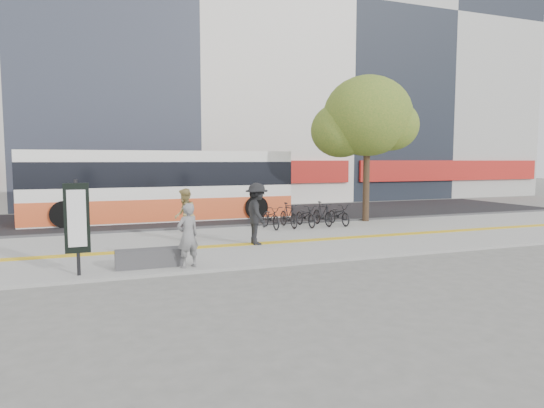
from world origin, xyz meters
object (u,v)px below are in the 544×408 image
object	(u,v)px
signboard	(77,220)
bus	(162,187)
bench	(149,258)
street_tree	(365,118)
pedestrian_dark	(257,214)
seated_woman	(188,235)
pedestrian_tan	(185,215)

from	to	relation	value
signboard	bus	size ratio (longest dim) A/B	0.19
signboard	bus	distance (m)	10.51
signboard	bus	bearing A→B (deg)	72.16
bench	signboard	distance (m)	1.94
street_tree	signboard	bearing A→B (deg)	-150.93
signboard	street_tree	world-z (taller)	street_tree
bus	pedestrian_dark	xyz separation A→B (m)	(1.91, -7.59, -0.45)
seated_woman	bench	bearing A→B (deg)	-43.64
street_tree	bus	bearing A→B (deg)	155.73
bench	pedestrian_tan	bearing A→B (deg)	66.18
seated_woman	street_tree	bearing A→B (deg)	-165.42
street_tree	seated_woman	world-z (taller)	street_tree
pedestrian_tan	seated_woman	bearing A→B (deg)	1.22
signboard	pedestrian_dark	xyz separation A→B (m)	(5.13, 2.42, -0.32)
bench	seated_woman	bearing A→B (deg)	-22.45
bus	street_tree	bearing A→B (deg)	-24.27
bench	signboard	world-z (taller)	signboard
signboard	pedestrian_dark	size ratio (longest dim) A/B	1.14
bus	bench	bearing A→B (deg)	-99.48
bench	pedestrian_dark	world-z (taller)	pedestrian_dark
pedestrian_tan	pedestrian_dark	bearing A→B (deg)	67.89
pedestrian_dark	signboard	bearing A→B (deg)	116.54
bench	bus	xyz separation A→B (m)	(1.62, 9.70, 1.20)
pedestrian_dark	street_tree	bearing A→B (deg)	-56.68
pedestrian_tan	signboard	bearing A→B (deg)	-29.76
signboard	street_tree	xyz separation A→B (m)	(11.38, 6.33, 3.15)
bench	pedestrian_tan	distance (m)	3.76
seated_woman	pedestrian_dark	bearing A→B (deg)	-157.74
bench	signboard	size ratio (longest dim) A/B	0.73
pedestrian_dark	seated_woman	bearing A→B (deg)	134.75
seated_woman	pedestrian_tan	distance (m)	3.82
bench	bus	distance (m)	9.91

